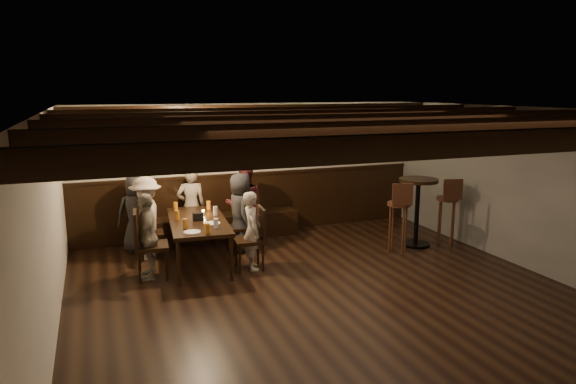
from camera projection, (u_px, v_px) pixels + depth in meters
name	position (u px, v px, depth m)	size (l,w,h in m)	color
room	(259.00, 189.00, 8.26)	(7.00, 7.00, 7.00)	black
dining_table	(198.00, 223.00, 7.82)	(0.99, 1.92, 0.70)	black
chair_left_near	(150.00, 242.00, 8.13)	(0.42, 0.42, 0.86)	black
chair_left_far	(151.00, 258.00, 7.27)	(0.49, 0.49, 0.99)	black
chair_right_near	(239.00, 236.00, 8.52)	(0.42, 0.42, 0.85)	black
chair_right_far	(250.00, 250.00, 7.66)	(0.46, 0.46, 0.93)	black
person_bench_left	(137.00, 213.00, 8.43)	(0.63, 0.41, 1.30)	#262528
person_bench_centre	(191.00, 206.00, 8.81)	(0.49, 0.32, 1.35)	gray
person_bench_right	(244.00, 204.00, 8.91)	(0.66, 0.52, 1.37)	#561D21
person_left_near	(146.00, 218.00, 8.04)	(0.86, 0.49, 1.33)	#AC9B91
person_left_far	(148.00, 236.00, 7.20)	(0.73, 0.30, 1.24)	gray
person_right_near	(241.00, 212.00, 8.45)	(0.64, 0.42, 1.32)	black
person_right_far	(252.00, 230.00, 7.61)	(0.43, 0.28, 1.18)	#AAA090
pint_a	(176.00, 206.00, 8.38)	(0.07, 0.07, 0.14)	#BF7219
pint_b	(209.00, 205.00, 8.48)	(0.07, 0.07, 0.14)	#BF7219
pint_c	(177.00, 215.00, 7.81)	(0.07, 0.07, 0.14)	#BF7219
pint_d	(215.00, 211.00, 8.07)	(0.07, 0.07, 0.14)	silver
pint_e	(185.00, 224.00, 7.32)	(0.07, 0.07, 0.14)	#BF7219
pint_f	(216.00, 223.00, 7.33)	(0.07, 0.07, 0.14)	silver
pint_g	(207.00, 229.00, 7.06)	(0.07, 0.07, 0.14)	#BF7219
plate_near	(192.00, 232.00, 7.11)	(0.24, 0.24, 0.01)	white
plate_far	(212.00, 223.00, 7.58)	(0.24, 0.24, 0.01)	white
condiment_caddy	(198.00, 217.00, 7.75)	(0.15, 0.10, 0.12)	black
candle	(203.00, 213.00, 8.12)	(0.05, 0.05, 0.05)	beige
high_top_table	(417.00, 202.00, 8.71)	(0.66, 0.66, 1.17)	black
bar_stool_left	(398.00, 226.00, 8.41)	(0.40, 0.42, 1.19)	#321D10
bar_stool_right	(446.00, 220.00, 8.81)	(0.39, 0.41, 1.19)	#321D10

